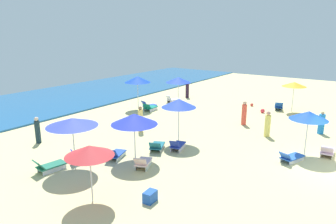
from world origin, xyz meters
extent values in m
plane|color=beige|center=(0.00, 0.00, 0.00)|extent=(60.00, 60.00, 0.00)
cube|color=#215E96|center=(0.00, 24.22, 0.06)|extent=(60.00, 11.56, 0.12)
cylinder|color=silver|center=(-1.12, 8.03, 1.08)|extent=(0.05, 0.05, 2.16)
cone|color=blue|center=(-1.12, 8.03, 2.40)|extent=(1.99, 1.99, 0.49)
cube|color=silver|center=(-1.96, 7.24, 0.12)|extent=(1.03, 0.29, 0.25)
cube|color=silver|center=(-2.08, 7.71, 0.12)|extent=(1.03, 0.29, 0.25)
cube|color=#283CA2|center=(-2.02, 7.48, 0.28)|extent=(1.27, 0.84, 0.06)
cube|color=#283CA2|center=(-2.53, 7.35, 0.48)|extent=(0.41, 0.59, 0.44)
cube|color=silver|center=(-2.55, 8.17, 0.10)|extent=(1.02, 0.50, 0.20)
cube|color=silver|center=(-2.79, 8.67, 0.10)|extent=(1.02, 0.50, 0.20)
cube|color=#1E6976|center=(-2.67, 8.42, 0.23)|extent=(1.39, 1.11, 0.06)
cube|color=#1E6976|center=(-3.18, 8.18, 0.43)|extent=(0.56, 0.70, 0.43)
cylinder|color=silver|center=(3.76, 15.33, 1.13)|extent=(0.05, 0.05, 2.27)
cone|color=#103CC4|center=(3.76, 15.33, 2.52)|extent=(2.14, 2.14, 0.51)
cube|color=silver|center=(4.50, 14.49, 0.10)|extent=(1.05, 0.30, 0.20)
cube|color=silver|center=(4.62, 14.96, 0.10)|extent=(1.05, 0.30, 0.20)
cube|color=blue|center=(4.56, 14.73, 0.23)|extent=(1.29, 0.84, 0.06)
cube|color=blue|center=(4.03, 14.86, 0.46)|extent=(0.48, 0.61, 0.50)
cube|color=silver|center=(3.97, 13.85, 0.13)|extent=(1.14, 0.16, 0.25)
cube|color=silver|center=(3.90, 14.42, 0.13)|extent=(1.14, 0.16, 0.25)
cube|color=#148268|center=(3.94, 14.14, 0.28)|extent=(1.33, 0.81, 0.06)
cube|color=#148268|center=(3.36, 14.07, 0.48)|extent=(0.35, 0.67, 0.42)
cylinder|color=silver|center=(10.28, 4.51, 1.04)|extent=(0.05, 0.05, 2.09)
cone|color=gold|center=(10.28, 4.51, 2.27)|extent=(1.88, 1.88, 0.36)
cube|color=silver|center=(10.51, 5.35, 0.11)|extent=(0.99, 0.33, 0.23)
cube|color=silver|center=(10.36, 5.87, 0.11)|extent=(0.99, 0.33, 0.23)
cube|color=#1746A5|center=(10.44, 5.61, 0.26)|extent=(1.27, 0.93, 0.06)
cube|color=#1746A5|center=(9.94, 5.46, 0.49)|extent=(0.51, 0.68, 0.49)
cylinder|color=silver|center=(1.15, 1.56, 0.99)|extent=(0.05, 0.05, 1.97)
cone|color=blue|center=(1.15, 1.56, 2.19)|extent=(1.92, 1.92, 0.44)
cube|color=silver|center=(1.92, 0.32, 0.10)|extent=(1.14, 0.14, 0.21)
cube|color=silver|center=(1.87, 0.85, 0.10)|extent=(1.14, 0.14, 0.21)
cube|color=silver|center=(1.90, 0.59, 0.24)|extent=(1.32, 0.74, 0.06)
cube|color=silver|center=(1.32, 0.53, 0.45)|extent=(0.49, 0.63, 0.47)
cube|color=silver|center=(-0.07, 1.65, 0.10)|extent=(1.12, 0.46, 0.19)
cube|color=silver|center=(0.11, 2.12, 0.10)|extent=(1.12, 0.46, 0.19)
cube|color=blue|center=(0.02, 1.89, 0.22)|extent=(1.44, 1.02, 0.06)
cube|color=blue|center=(-0.55, 2.10, 0.40)|extent=(0.51, 0.65, 0.39)
cylinder|color=silver|center=(7.12, 13.52, 0.99)|extent=(0.05, 0.05, 1.99)
cone|color=blue|center=(7.12, 13.52, 2.22)|extent=(2.22, 2.22, 0.47)
cube|color=silver|center=(7.66, 14.16, 0.10)|extent=(1.17, 0.40, 0.20)
cube|color=silver|center=(7.81, 14.63, 0.10)|extent=(1.17, 0.40, 0.20)
cube|color=silver|center=(7.74, 14.40, 0.23)|extent=(1.47, 0.96, 0.06)
cube|color=silver|center=(7.14, 14.58, 0.46)|extent=(0.41, 0.61, 0.48)
cylinder|color=silver|center=(-4.52, 8.42, 0.96)|extent=(0.05, 0.05, 1.92)
cone|color=#2333CB|center=(-4.52, 8.42, 2.19)|extent=(2.32, 2.32, 0.54)
cube|color=silver|center=(-4.80, 7.32, 0.12)|extent=(0.94, 0.43, 0.24)
cube|color=silver|center=(-5.01, 7.79, 0.12)|extent=(0.94, 0.43, 0.24)
cube|color=#F6CFC7|center=(-4.90, 7.56, 0.27)|extent=(1.26, 1.00, 0.06)
cube|color=#F6CFC7|center=(-5.37, 7.36, 0.49)|extent=(0.54, 0.67, 0.47)
cube|color=silver|center=(-4.75, 9.19, 0.10)|extent=(1.03, 0.38, 0.19)
cube|color=silver|center=(-4.92, 9.69, 0.10)|extent=(1.03, 0.38, 0.19)
cube|color=#2950B3|center=(-4.83, 9.44, 0.22)|extent=(1.32, 0.97, 0.06)
cube|color=#2950B3|center=(-5.35, 9.26, 0.46)|extent=(0.55, 0.68, 0.49)
cylinder|color=silver|center=(-6.93, 10.06, 1.07)|extent=(0.05, 0.05, 2.14)
cone|color=blue|center=(-6.93, 10.06, 2.33)|extent=(2.36, 2.36, 0.38)
cube|color=silver|center=(-6.19, 10.12, 0.12)|extent=(0.95, 0.52, 0.24)
cube|color=silver|center=(-5.95, 10.57, 0.12)|extent=(0.95, 0.52, 0.24)
cube|color=#373CAC|center=(-6.07, 10.35, 0.27)|extent=(1.31, 1.07, 0.06)
cube|color=#373CAC|center=(-6.54, 10.59, 0.47)|extent=(0.53, 0.64, 0.44)
cube|color=silver|center=(-7.72, 10.59, 0.11)|extent=(1.14, 0.20, 0.23)
cube|color=silver|center=(-7.64, 11.13, 0.11)|extent=(1.14, 0.20, 0.23)
cube|color=#277659|center=(-7.68, 10.86, 0.26)|extent=(1.35, 0.82, 0.06)
cube|color=#277659|center=(-8.26, 10.94, 0.47)|extent=(0.46, 0.66, 0.46)
cylinder|color=silver|center=(-8.44, 7.16, 0.94)|extent=(0.05, 0.05, 1.89)
cone|color=red|center=(-8.44, 7.16, 2.09)|extent=(1.84, 1.84, 0.41)
cylinder|color=#1C3139|center=(-5.87, 14.76, 0.67)|extent=(0.38, 0.38, 1.35)
sphere|color=beige|center=(-5.87, 14.76, 1.45)|extent=(0.24, 0.24, 0.24)
cylinder|color=#F1DB67|center=(3.04, 4.18, 0.69)|extent=(0.42, 0.42, 1.38)
sphere|color=tan|center=(3.04, 4.18, 1.50)|extent=(0.26, 0.26, 0.26)
cylinder|color=#F9D577|center=(-0.78, 11.21, 0.75)|extent=(0.46, 0.46, 1.49)
sphere|color=#966D4D|center=(-0.78, 11.21, 1.59)|extent=(0.22, 0.22, 0.22)
cylinder|color=#2E1A2E|center=(10.07, 14.40, 0.73)|extent=(0.45, 0.45, 1.46)
sphere|color=#906C49|center=(10.07, 14.40, 1.56)|extent=(0.23, 0.23, 0.23)
cylinder|color=#EE4D3D|center=(4.60, 6.33, 0.72)|extent=(0.35, 0.35, 1.45)
sphere|color=tan|center=(4.60, 6.33, 1.56)|extent=(0.25, 0.25, 0.25)
cylinder|color=#207DDC|center=(5.56, 1.55, 0.64)|extent=(0.44, 0.44, 1.28)
sphere|color=tan|center=(5.56, 1.55, 1.37)|extent=(0.20, 0.20, 0.20)
sphere|color=#E83547|center=(8.59, 6.33, 0.17)|extent=(0.34, 0.34, 0.34)
cube|color=#1A4CAF|center=(-7.17, 5.34, 0.22)|extent=(0.57, 0.42, 0.43)
sphere|color=#DD4038|center=(10.27, 7.86, 0.14)|extent=(0.27, 0.27, 0.27)
camera|label=1|loc=(-15.47, -1.39, 6.36)|focal=33.09mm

